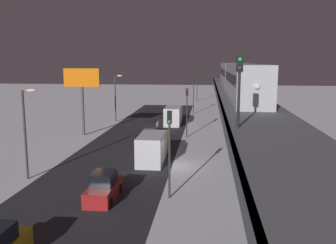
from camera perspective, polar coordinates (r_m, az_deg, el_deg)
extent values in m
plane|color=white|center=(34.85, 1.05, -6.93)|extent=(240.00, 240.00, 0.00)
cube|color=#28282D|center=(35.80, -8.22, -6.57)|extent=(11.00, 96.62, 0.01)
cube|color=slate|center=(33.73, 12.25, 2.30)|extent=(5.00, 96.62, 0.80)
cube|color=#38383D|center=(33.56, 8.20, 2.38)|extent=(0.24, 94.69, 0.80)
cylinder|color=slate|center=(73.98, 8.98, 3.80)|extent=(1.40, 1.40, 5.35)
cylinder|color=slate|center=(58.00, 9.71, 2.25)|extent=(1.40, 1.40, 5.35)
cylinder|color=slate|center=(42.11, 10.98, -0.49)|extent=(1.40, 1.40, 5.35)
cylinder|color=slate|center=(26.48, 13.80, -6.51)|extent=(1.40, 1.40, 5.35)
cube|color=#B7BABF|center=(36.41, 11.90, 6.14)|extent=(2.90, 18.00, 3.40)
cube|color=black|center=(36.39, 11.92, 6.78)|extent=(2.94, 16.20, 0.90)
cube|color=#B7BABF|center=(54.93, 10.02, 7.26)|extent=(2.90, 18.00, 3.40)
cube|color=black|center=(54.92, 10.03, 7.69)|extent=(2.94, 16.20, 0.90)
sphere|color=white|center=(27.42, 13.73, 5.40)|extent=(0.44, 0.44, 0.44)
cylinder|color=black|center=(20.71, 10.96, 3.51)|extent=(0.16, 0.16, 3.20)
cube|color=black|center=(20.61, 11.13, 8.91)|extent=(0.36, 0.28, 0.90)
sphere|color=#19F23F|center=(20.45, 11.19, 9.55)|extent=(0.22, 0.22, 0.22)
sphere|color=#333333|center=(20.45, 11.15, 8.26)|extent=(0.22, 0.22, 0.22)
cube|color=#A51E1E|center=(27.25, -9.98, -10.61)|extent=(1.80, 4.44, 1.10)
cube|color=black|center=(26.93, -10.05, -8.64)|extent=(1.58, 2.13, 0.87)
cylinder|color=black|center=(28.80, -10.86, -10.00)|extent=(0.20, 0.64, 0.64)
cylinder|color=black|center=(28.36, -7.50, -10.22)|extent=(0.20, 0.64, 0.64)
cylinder|color=black|center=(26.36, -12.64, -11.94)|extent=(0.20, 0.64, 0.64)
cylinder|color=black|center=(25.87, -8.97, -12.24)|extent=(0.20, 0.64, 0.64)
cube|color=#A51E1E|center=(48.43, -2.62, -1.59)|extent=(1.80, 4.39, 1.10)
cube|color=black|center=(48.25, -2.63, -0.44)|extent=(1.58, 2.11, 0.87)
cube|color=gold|center=(39.39, -1.73, -3.20)|extent=(2.30, 2.20, 2.40)
cube|color=silver|center=(35.69, -2.58, -4.22)|extent=(2.40, 5.00, 2.80)
cube|color=#B2B2B7|center=(60.69, 1.11, 1.29)|extent=(2.30, 2.20, 2.40)
cube|color=silver|center=(56.92, 0.77, 0.95)|extent=(2.40, 5.00, 2.80)
cylinder|color=#2D2D2D|center=(26.34, 0.22, -6.14)|extent=(0.16, 0.16, 5.50)
cube|color=black|center=(25.66, 0.23, 0.75)|extent=(0.32, 0.32, 0.90)
sphere|color=black|center=(25.44, 0.19, 1.36)|extent=(0.20, 0.20, 0.20)
sphere|color=black|center=(25.49, 0.19, 0.69)|extent=(0.20, 0.20, 0.20)
sphere|color=#19E53F|center=(25.53, 0.19, 0.03)|extent=(0.20, 0.20, 0.20)
cylinder|color=#2D2D2D|center=(47.40, 2.96, 0.86)|extent=(0.16, 0.16, 5.50)
cube|color=black|center=(47.03, 2.99, 4.72)|extent=(0.32, 0.32, 0.90)
sphere|color=red|center=(46.83, 2.98, 5.07)|extent=(0.20, 0.20, 0.20)
sphere|color=black|center=(46.85, 2.98, 4.70)|extent=(0.20, 0.20, 0.20)
sphere|color=black|center=(46.88, 2.97, 4.33)|extent=(0.20, 0.20, 0.20)
cylinder|color=#2D2D2D|center=(68.78, 4.00, 3.54)|extent=(0.16, 0.16, 5.50)
cube|color=black|center=(68.52, 4.03, 6.20)|extent=(0.32, 0.32, 0.90)
sphere|color=black|center=(68.33, 4.02, 6.44)|extent=(0.20, 0.20, 0.20)
sphere|color=black|center=(68.34, 4.02, 6.19)|extent=(0.20, 0.20, 0.20)
sphere|color=#19E53F|center=(68.36, 4.02, 5.94)|extent=(0.20, 0.20, 0.20)
cylinder|color=#2D2D2D|center=(90.24, 4.55, 4.94)|extent=(0.16, 0.16, 5.50)
cube|color=black|center=(90.05, 4.57, 6.97)|extent=(0.32, 0.32, 0.90)
sphere|color=black|center=(89.86, 4.57, 7.16)|extent=(0.20, 0.20, 0.20)
sphere|color=black|center=(89.87, 4.57, 6.97)|extent=(0.20, 0.20, 0.20)
sphere|color=#19E53F|center=(89.88, 4.57, 6.78)|extent=(0.20, 0.20, 0.20)
cylinder|color=#4C4C51|center=(50.00, -13.13, 1.65)|extent=(0.36, 0.36, 6.50)
cube|color=orange|center=(49.61, -13.32, 6.75)|extent=(4.80, 0.30, 2.40)
cylinder|color=#38383D|center=(32.62, -21.39, -1.95)|extent=(0.20, 0.20, 7.50)
ellipsoid|color=#F4E5B2|center=(31.77, -20.51, 4.65)|extent=(0.90, 0.44, 0.30)
cylinder|color=#38383D|center=(60.51, -8.22, 3.60)|extent=(0.20, 0.20, 7.50)
ellipsoid|color=#F4E5B2|center=(60.06, -7.56, 7.16)|extent=(0.90, 0.44, 0.30)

